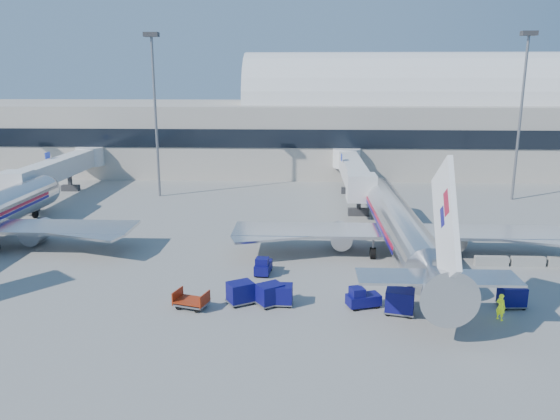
{
  "coord_description": "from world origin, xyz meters",
  "views": [
    {
      "loc": [
        0.8,
        -46.09,
        16.96
      ],
      "look_at": [
        -1.54,
        6.0,
        4.05
      ],
      "focal_mm": 35.0,
      "sensor_mm": 36.0,
      "label": 1
    }
  ],
  "objects_px": {
    "tug_lead": "(362,298)",
    "cart_solo_far": "(512,296)",
    "cart_train_c": "(241,292)",
    "mast_west": "(154,91)",
    "jetbridge_near": "(352,170)",
    "barrier_near": "(491,261)",
    "tug_left": "(263,266)",
    "airliner_main": "(400,227)",
    "ramp_worker": "(501,307)",
    "cart_open_red": "(192,302)",
    "mast_east": "(523,92)",
    "jetbridge_mid": "(62,167)",
    "tug_right": "(449,274)",
    "cart_train_b": "(270,294)",
    "cart_train_a": "(281,294)",
    "barrier_mid": "(528,262)",
    "cart_solo_near": "(400,301)"
  },
  "relations": [
    {
      "from": "barrier_near",
      "to": "tug_left",
      "type": "distance_m",
      "value": 20.96
    },
    {
      "from": "jetbridge_near",
      "to": "cart_solo_near",
      "type": "xyz_separation_m",
      "value": [
        0.26,
        -39.65,
        -2.94
      ]
    },
    {
      "from": "mast_east",
      "to": "jetbridge_near",
      "type": "bearing_deg",
      "value": 177.93
    },
    {
      "from": "jetbridge_near",
      "to": "tug_lead",
      "type": "relative_size",
      "value": 10.05
    },
    {
      "from": "cart_train_c",
      "to": "cart_solo_far",
      "type": "relative_size",
      "value": 1.23
    },
    {
      "from": "jetbridge_mid",
      "to": "barrier_near",
      "type": "height_order",
      "value": "jetbridge_mid"
    },
    {
      "from": "mast_east",
      "to": "ramp_worker",
      "type": "relative_size",
      "value": 11.5
    },
    {
      "from": "mast_east",
      "to": "ramp_worker",
      "type": "bearing_deg",
      "value": -110.97
    },
    {
      "from": "ramp_worker",
      "to": "barrier_mid",
      "type": "bearing_deg",
      "value": -64.98
    },
    {
      "from": "airliner_main",
      "to": "ramp_worker",
      "type": "height_order",
      "value": "airliner_main"
    },
    {
      "from": "jetbridge_mid",
      "to": "tug_right",
      "type": "relative_size",
      "value": 10.88
    },
    {
      "from": "jetbridge_near",
      "to": "cart_solo_far",
      "type": "xyz_separation_m",
      "value": [
        8.87,
        -38.06,
        -3.04
      ]
    },
    {
      "from": "barrier_mid",
      "to": "cart_solo_near",
      "type": "height_order",
      "value": "cart_solo_near"
    },
    {
      "from": "ramp_worker",
      "to": "airliner_main",
      "type": "bearing_deg",
      "value": -16.64
    },
    {
      "from": "airliner_main",
      "to": "jetbridge_mid",
      "type": "xyz_separation_m",
      "value": [
        -44.4,
        26.3,
        1.0
      ]
    },
    {
      "from": "mast_west",
      "to": "tug_right",
      "type": "relative_size",
      "value": 8.94
    },
    {
      "from": "cart_solo_near",
      "to": "cart_train_a",
      "type": "bearing_deg",
      "value": -173.82
    },
    {
      "from": "tug_right",
      "to": "cart_solo_near",
      "type": "distance_m",
      "value": 8.39
    },
    {
      "from": "mast_west",
      "to": "jetbridge_near",
      "type": "bearing_deg",
      "value": 1.68
    },
    {
      "from": "jetbridge_near",
      "to": "tug_lead",
      "type": "distance_m",
      "value": 38.8
    },
    {
      "from": "cart_train_c",
      "to": "cart_train_a",
      "type": "bearing_deg",
      "value": -32.76
    },
    {
      "from": "airliner_main",
      "to": "cart_train_a",
      "type": "bearing_deg",
      "value": -131.78
    },
    {
      "from": "tug_left",
      "to": "cart_open_red",
      "type": "relative_size",
      "value": 0.94
    },
    {
      "from": "barrier_mid",
      "to": "cart_train_a",
      "type": "distance_m",
      "value": 24.17
    },
    {
      "from": "mast_east",
      "to": "barrier_near",
      "type": "relative_size",
      "value": 7.53
    },
    {
      "from": "jetbridge_mid",
      "to": "cart_train_b",
      "type": "height_order",
      "value": "jetbridge_mid"
    },
    {
      "from": "ramp_worker",
      "to": "cart_open_red",
      "type": "bearing_deg",
      "value": 51.64
    },
    {
      "from": "tug_lead",
      "to": "cart_solo_far",
      "type": "bearing_deg",
      "value": -15.68
    },
    {
      "from": "mast_west",
      "to": "cart_train_c",
      "type": "bearing_deg",
      "value": -66.84
    },
    {
      "from": "tug_right",
      "to": "ramp_worker",
      "type": "relative_size",
      "value": 1.29
    },
    {
      "from": "ramp_worker",
      "to": "cart_train_a",
      "type": "bearing_deg",
      "value": 47.49
    },
    {
      "from": "cart_solo_far",
      "to": "tug_lead",
      "type": "bearing_deg",
      "value": 179.21
    },
    {
      "from": "mast_east",
      "to": "tug_lead",
      "type": "distance_m",
      "value": 47.31
    },
    {
      "from": "cart_train_b",
      "to": "cart_open_red",
      "type": "height_order",
      "value": "cart_train_b"
    },
    {
      "from": "cart_solo_near",
      "to": "mast_west",
      "type": "bearing_deg",
      "value": 139.65
    },
    {
      "from": "mast_west",
      "to": "cart_solo_far",
      "type": "xyz_separation_m",
      "value": [
        36.47,
        -37.25,
        -13.9
      ]
    },
    {
      "from": "airliner_main",
      "to": "ramp_worker",
      "type": "bearing_deg",
      "value": -70.91
    },
    {
      "from": "cart_solo_far",
      "to": "cart_train_a",
      "type": "bearing_deg",
      "value": 177.8
    },
    {
      "from": "mast_east",
      "to": "cart_train_b",
      "type": "xyz_separation_m",
      "value": [
        -31.67,
        -37.73,
        -13.89
      ]
    },
    {
      "from": "airliner_main",
      "to": "cart_train_a",
      "type": "xyz_separation_m",
      "value": [
        -10.86,
        -12.15,
        -2.07
      ]
    },
    {
      "from": "jetbridge_near",
      "to": "barrier_near",
      "type": "height_order",
      "value": "jetbridge_near"
    },
    {
      "from": "cart_solo_near",
      "to": "barrier_mid",
      "type": "bearing_deg",
      "value": 52.9
    },
    {
      "from": "cart_solo_near",
      "to": "cart_solo_far",
      "type": "relative_size",
      "value": 1.23
    },
    {
      "from": "mast_west",
      "to": "barrier_near",
      "type": "xyz_separation_m",
      "value": [
        38.0,
        -28.0,
        -14.34
      ]
    },
    {
      "from": "barrier_near",
      "to": "cart_train_c",
      "type": "relative_size",
      "value": 1.23
    },
    {
      "from": "jetbridge_mid",
      "to": "cart_open_red",
      "type": "xyz_separation_m",
      "value": [
        26.89,
        -39.3,
        -3.47
      ]
    },
    {
      "from": "barrier_mid",
      "to": "cart_train_a",
      "type": "xyz_separation_m",
      "value": [
        -22.16,
        -9.65,
        0.41
      ]
    },
    {
      "from": "cart_solo_near",
      "to": "cart_open_red",
      "type": "height_order",
      "value": "cart_solo_near"
    },
    {
      "from": "airliner_main",
      "to": "barrier_mid",
      "type": "relative_size",
      "value": 12.42
    },
    {
      "from": "cart_open_red",
      "to": "barrier_mid",
      "type": "bearing_deg",
      "value": 36.72
    }
  ]
}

